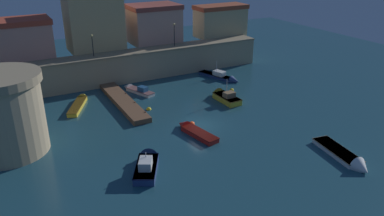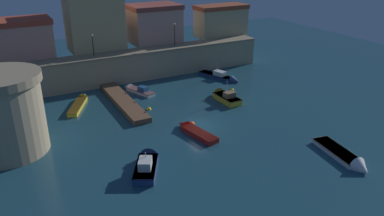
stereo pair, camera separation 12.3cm
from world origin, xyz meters
name	(u,v)px [view 1 (the left image)]	position (x,y,z in m)	size (l,w,h in m)	color
ground_plane	(200,126)	(0.00, 0.00, 0.00)	(104.59, 104.59, 0.00)	#1E4756
quay_wall	(139,64)	(0.00, 19.02, 2.19)	(40.46, 3.47, 4.37)	tan
old_town_backdrop	(120,24)	(-1.16, 23.27, 7.65)	(40.62, 6.02, 9.15)	tan
fortress_tower	(3,114)	(-19.48, 3.87, 4.06)	(8.10, 8.10, 8.00)	tan
pier_dock	(123,101)	(-5.60, 10.40, 0.31)	(2.19, 14.07, 0.70)	brown
quay_lamp_0	(92,42)	(-6.71, 19.02, 6.46)	(0.32, 0.32, 3.10)	black
quay_lamp_1	(174,31)	(6.02, 19.02, 6.71)	(0.32, 0.32, 3.53)	black
moored_boat_0	(347,158)	(8.52, -13.27, 0.25)	(2.81, 7.13, 1.73)	white
moored_boat_1	(79,103)	(-10.68, 12.61, 0.29)	(4.19, 6.92, 1.13)	gold
moored_boat_2	(222,77)	(10.96, 12.72, 0.35)	(3.74, 7.38, 3.08)	navy
moored_boat_3	(224,96)	(6.58, 5.44, 0.48)	(1.99, 5.37, 3.53)	gold
moored_boat_4	(147,163)	(-8.61, -5.32, 0.46)	(4.30, 5.87, 2.47)	navy
moored_boat_5	(193,131)	(-1.59, -1.20, 0.28)	(2.49, 6.16, 1.34)	red
moored_boat_6	(136,90)	(-2.58, 13.73, 0.32)	(3.23, 5.83, 1.47)	silver
mooring_buoy_0	(232,90)	(9.53, 7.84, 0.00)	(0.59, 0.59, 0.59)	yellow
mooring_buoy_1	(192,124)	(-0.67, 0.80, 0.00)	(0.67, 0.67, 0.67)	#EA4C19
mooring_buoy_2	(149,110)	(-3.43, 7.04, 0.00)	(0.63, 0.63, 0.63)	yellow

